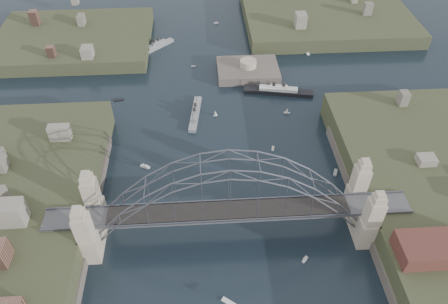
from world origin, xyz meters
TOP-DOWN VIEW (x-y plane):
  - ground at (0.00, 0.00)m, footprint 500.00×500.00m
  - bridge at (0.00, 0.00)m, footprint 84.00×13.80m
  - headland_nw at (-55.00, 95.00)m, footprint 60.00×45.00m
  - headland_ne at (50.00, 110.00)m, footprint 70.00×55.00m
  - fort_island at (12.00, 70.00)m, footprint 22.00×16.00m
  - wharf_shed at (44.00, -14.00)m, footprint 20.00×8.00m
  - naval_cruiser_near at (-7.45, 46.53)m, footprint 4.57×17.77m
  - naval_cruiser_far at (-22.08, 90.64)m, footprint 13.18×12.78m
  - ocean_liner at (21.12, 57.05)m, footprint 23.77×7.64m
  - small_boat_a at (-21.89, 23.82)m, footprint 2.98×2.11m
  - small_boat_b at (15.17, 29.04)m, footprint 1.06×2.06m
  - small_boat_c at (-1.31, -18.03)m, footprint 3.19×2.72m
  - small_boat_d at (22.15, 45.68)m, footprint 2.22×1.22m
  - small_boat_e at (-33.12, 56.55)m, footprint 3.48×1.66m
  - small_boat_f at (-1.03, 45.78)m, footprint 1.42×1.11m
  - small_boat_h at (-7.70, 75.95)m, footprint 1.79×0.77m
  - small_boat_i at (31.01, 18.19)m, footprint 1.86×2.82m
  - small_boat_k at (2.48, 110.36)m, footprint 1.96×0.77m
  - small_boat_l at (-36.80, 25.96)m, footprint 1.24×2.37m
  - small_boat_m at (16.92, -8.79)m, footprint 1.69×1.82m
  - small_boat_n at (36.42, 82.90)m, footprint 2.04×3.13m

SIDE VIEW (x-z plane):
  - fort_island at x=12.00m, z-range -5.04..4.36m
  - ground at x=0.00m, z-range 0.00..0.00m
  - small_boat_c at x=-1.31m, z-range -0.08..0.38m
  - small_boat_e at x=-33.12m, z-range -0.08..0.38m
  - small_boat_h at x=-7.70m, z-range -0.08..0.38m
  - small_boat_i at x=31.01m, z-range -0.08..0.38m
  - small_boat_n at x=36.42m, z-range -0.43..0.99m
  - small_boat_a at x=-21.89m, z-range -0.43..0.99m
  - small_boat_b at x=15.17m, z-range -0.42..1.00m
  - small_boat_k at x=2.48m, z-range -0.42..1.00m
  - headland_nw at x=-55.00m, z-range -4.00..5.00m
  - headland_ne at x=50.00m, z-range -4.00..5.50m
  - naval_cruiser_near at x=-7.45m, z-range -1.82..3.46m
  - naval_cruiser_far at x=-22.08m, z-range -1.88..3.57m
  - small_boat_l at x=-36.80m, z-range -0.30..2.08m
  - ocean_liner at x=21.12m, z-range -2.00..3.79m
  - small_boat_d at x=22.15m, z-range -0.27..2.10m
  - small_boat_m at x=16.92m, z-range -0.22..2.15m
  - small_boat_f at x=-1.03m, z-range -0.13..2.25m
  - wharf_shed at x=44.00m, z-range 8.00..12.00m
  - bridge at x=0.00m, z-range 0.02..24.62m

